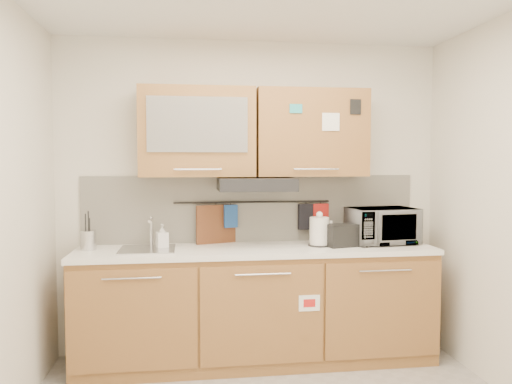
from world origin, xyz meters
name	(u,v)px	position (x,y,z in m)	size (l,w,h in m)	color
wall_back	(252,197)	(0.00, 1.50, 1.30)	(3.20, 3.20, 0.00)	silver
base_cabinet	(257,311)	(0.00, 1.19, 0.41)	(2.80, 0.64, 0.88)	#9E6D38
countertop	(257,250)	(0.00, 1.19, 0.90)	(2.82, 0.62, 0.04)	white
backsplash	(252,209)	(0.00, 1.49, 1.20)	(2.80, 0.02, 0.56)	silver
upper_cabinets	(254,133)	(0.00, 1.32, 1.83)	(1.82, 0.37, 0.70)	#9E6D38
range_hood	(256,184)	(0.00, 1.25, 1.42)	(0.60, 0.46, 0.10)	black
sink	(148,249)	(-0.85, 1.21, 0.92)	(0.42, 0.40, 0.26)	silver
utensil_rail	(253,202)	(0.00, 1.45, 1.26)	(0.02, 0.02, 1.30)	black
utensil_crock	(88,240)	(-1.30, 1.26, 1.00)	(0.12, 0.12, 0.30)	silver
kettle	(319,232)	(0.51, 1.20, 1.03)	(0.21, 0.19, 0.28)	silver
toaster	(342,235)	(0.68, 1.14, 1.01)	(0.26, 0.19, 0.18)	black
microwave	(382,226)	(1.06, 1.25, 1.07)	(0.53, 0.36, 0.29)	#999999
soap_bottle	(162,236)	(-0.74, 1.26, 1.01)	(0.08, 0.09, 0.19)	#999999
cutting_board	(216,230)	(-0.31, 1.44, 1.03)	(0.34, 0.03, 0.42)	brown
oven_mitt	(231,216)	(-0.19, 1.44, 1.15)	(0.11, 0.03, 0.19)	#1F478E
dark_pouch	(306,217)	(0.46, 1.44, 1.13)	(0.14, 0.04, 0.22)	black
pot_holder	(321,214)	(0.58, 1.44, 1.16)	(0.14, 0.02, 0.17)	#AA1B16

